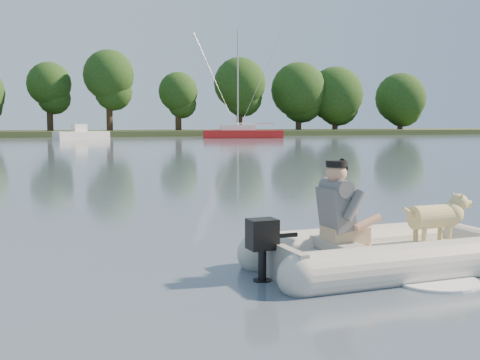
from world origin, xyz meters
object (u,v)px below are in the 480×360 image
object	(u,v)px
dog	(433,221)
sailboat	(242,133)
man	(338,205)
motorboat	(81,129)
dinghy	(391,219)

from	to	relation	value
dog	sailboat	xyz separation A→B (m)	(13.65, 49.31, -0.02)
dog	man	bearing A→B (deg)	180.00
dog	motorboat	bearing A→B (deg)	88.22
motorboat	sailboat	bearing A→B (deg)	-16.41
man	motorboat	xyz separation A→B (m)	(-0.10, 48.42, 0.21)
sailboat	motorboat	bearing A→B (deg)	-164.74
dinghy	man	bearing A→B (deg)	175.76
motorboat	sailboat	world-z (taller)	sailboat
dog	motorboat	world-z (taller)	motorboat
dinghy	man	world-z (taller)	man
motorboat	dinghy	bearing A→B (deg)	-109.20
man	motorboat	distance (m)	48.42
dog	sailboat	world-z (taller)	sailboat
dinghy	sailboat	bearing A→B (deg)	70.57
man	sailboat	distance (m)	51.57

